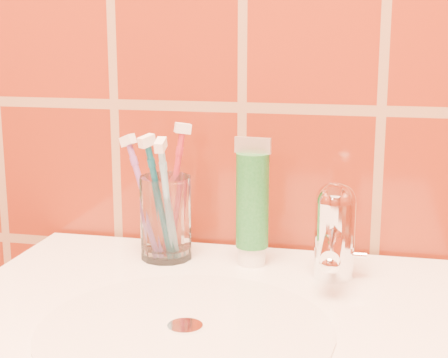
# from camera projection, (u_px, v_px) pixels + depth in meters

# --- Properties ---
(glass_tumbler) EXTENTS (0.08, 0.08, 0.11)m
(glass_tumbler) POSITION_uv_depth(u_px,v_px,m) (166.00, 218.00, 0.89)
(glass_tumbler) COLOR white
(glass_tumbler) RESTS_ON pedestal_sink
(toothpaste_tube) EXTENTS (0.05, 0.04, 0.16)m
(toothpaste_tube) POSITION_uv_depth(u_px,v_px,m) (252.00, 206.00, 0.86)
(toothpaste_tube) COLOR white
(toothpaste_tube) RESTS_ON pedestal_sink
(faucet) EXTENTS (0.05, 0.11, 0.12)m
(faucet) POSITION_uv_depth(u_px,v_px,m) (335.00, 228.00, 0.82)
(faucet) COLOR white
(faucet) RESTS_ON pedestal_sink
(toothbrush_0) EXTENTS (0.09, 0.10, 0.18)m
(toothbrush_0) POSITION_uv_depth(u_px,v_px,m) (159.00, 200.00, 0.87)
(toothbrush_0) COLOR #0B4F63
(toothbrush_0) RESTS_ON glass_tumbler
(toothbrush_1) EXTENTS (0.13, 0.11, 0.17)m
(toothbrush_1) POSITION_uv_depth(u_px,v_px,m) (145.00, 198.00, 0.90)
(toothbrush_1) COLOR #7C4595
(toothbrush_1) RESTS_ON glass_tumbler
(toothbrush_2) EXTENTS (0.08, 0.07, 0.19)m
(toothbrush_2) POSITION_uv_depth(u_px,v_px,m) (174.00, 191.00, 0.90)
(toothbrush_2) COLOR #A92433
(toothbrush_2) RESTS_ON glass_tumbler
(toothbrush_3) EXTENTS (0.03, 0.13, 0.19)m
(toothbrush_3) POSITION_uv_depth(u_px,v_px,m) (167.00, 202.00, 0.86)
(toothbrush_3) COLOR #7AB8D9
(toothbrush_3) RESTS_ON glass_tumbler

